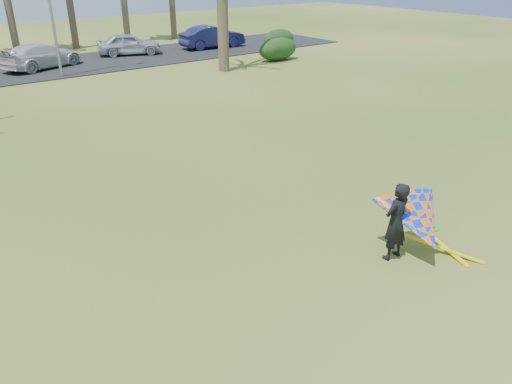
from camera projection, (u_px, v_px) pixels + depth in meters
ground at (315, 272)px, 10.38m from camera, size 100.00×100.00×0.00m
parking_strip at (9, 72)px, 28.29m from camera, size 46.00×7.00×0.06m
hedge_near at (278, 49)px, 31.42m from camera, size 2.87×1.30×1.44m
hedge_far at (279, 40)px, 35.00m from camera, size 2.57×1.21×1.43m
car_3 at (41, 56)px, 28.99m from camera, size 5.21×3.59×1.40m
car_4 at (129, 44)px, 32.98m from camera, size 4.40×2.93×1.39m
car_5 at (212, 37)px, 35.54m from camera, size 4.73×1.93×1.52m
kite_flyer at (416, 221)px, 10.60m from camera, size 2.13×2.39×2.02m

